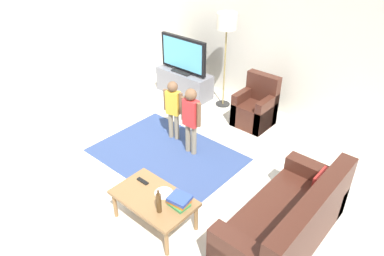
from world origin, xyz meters
The scene contains 16 objects.
ground centered at (0.00, 0.00, 0.00)m, with size 7.80×7.80×0.00m, color beige.
wall_back centered at (0.00, 3.00, 1.35)m, with size 6.00×0.12×2.70m, color silver.
wall_left centered at (-3.00, 0.00, 1.35)m, with size 0.12×6.00×2.70m, color silver.
area_rug centered at (-0.46, 0.52, 0.00)m, with size 2.20×1.60×0.01m, color #33477A.
tv_stand centered at (-1.70, 2.30, 0.24)m, with size 1.20×0.44×0.50m.
tv centered at (-1.70, 2.28, 0.85)m, with size 1.10×0.28×0.71m.
couch centered at (1.80, 0.22, 0.29)m, with size 0.80×1.80×0.86m.
armchair centered at (0.05, 2.26, 0.30)m, with size 0.60×0.60×0.90m.
floor_lamp centered at (-0.81, 2.45, 1.54)m, with size 0.36×0.36×1.78m.
child_near_tv centered at (-0.71, 0.96, 0.62)m, with size 0.34×0.17×1.03m.
child_center centered at (-0.22, 0.83, 0.67)m, with size 0.37×0.18×1.11m.
coffee_table centered at (0.43, -0.58, 0.37)m, with size 1.00×0.60×0.42m.
book_stack centered at (0.75, -0.47, 0.48)m, with size 0.26×0.24×0.12m.
bottle centered at (0.65, -0.70, 0.55)m, with size 0.06×0.06×0.31m.
tv_remote centered at (0.13, -0.48, 0.43)m, with size 0.17×0.05×0.02m, color black.
plate centered at (0.48, -0.46, 0.43)m, with size 0.22×0.22×0.02m.
Camera 1 is at (2.86, -2.67, 3.36)m, focal length 33.60 mm.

